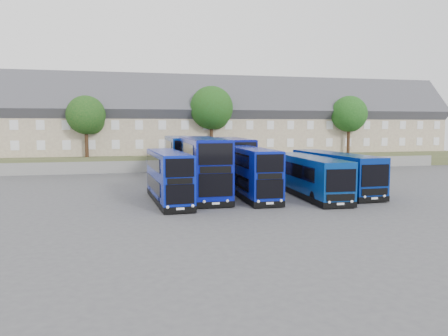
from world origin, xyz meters
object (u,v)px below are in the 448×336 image
at_px(dd_front_left, 168,178).
at_px(coach_east_a, 309,177).
at_px(tree_east, 350,115).
at_px(tree_mid, 212,109).
at_px(tree_far, 361,114).
at_px(tree_west, 87,117).
at_px(dd_front_mid, 203,168).

bearing_deg(dd_front_left, coach_east_a, -1.13).
bearing_deg(coach_east_a, tree_east, 57.36).
distance_m(tree_mid, tree_far, 26.80).
bearing_deg(dd_front_left, tree_mid, 67.61).
distance_m(coach_east_a, tree_west, 30.64).
xyz_separation_m(tree_mid, tree_far, (26.00, 6.50, -0.34)).
distance_m(dd_front_left, tree_far, 46.38).
distance_m(dd_front_left, tree_east, 37.31).
relative_size(coach_east_a, tree_mid, 1.34).
bearing_deg(tree_far, dd_front_mid, -138.39).
height_order(dd_front_left, tree_far, tree_far).
bearing_deg(tree_east, coach_east_a, -125.72).
bearing_deg(dd_front_mid, tree_east, 41.24).
distance_m(tree_east, tree_far, 9.23).
distance_m(dd_front_left, coach_east_a, 11.90).
bearing_deg(coach_east_a, tree_mid, 101.26).
relative_size(tree_mid, tree_far, 1.06).
bearing_deg(tree_far, tree_west, -170.54).
distance_m(tree_west, tree_east, 36.00).
bearing_deg(dd_front_left, tree_west, 104.89).
xyz_separation_m(dd_front_left, tree_far, (34.50, 30.45, 5.81)).
xyz_separation_m(dd_front_mid, coach_east_a, (8.72, -2.27, -0.76)).
height_order(tree_mid, tree_far, tree_mid).
height_order(dd_front_mid, tree_east, tree_east).
distance_m(dd_front_mid, tree_far, 42.24).
xyz_separation_m(coach_east_a, tree_east, (16.61, 23.09, 5.75)).
bearing_deg(tree_west, dd_front_mid, -62.86).
xyz_separation_m(dd_front_left, coach_east_a, (11.90, 0.36, -0.28)).
bearing_deg(dd_front_mid, tree_far, 43.43).
relative_size(dd_front_mid, tree_mid, 1.34).
xyz_separation_m(dd_front_mid, tree_east, (25.33, 20.82, 4.99)).
bearing_deg(tree_far, dd_front_left, -138.57).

